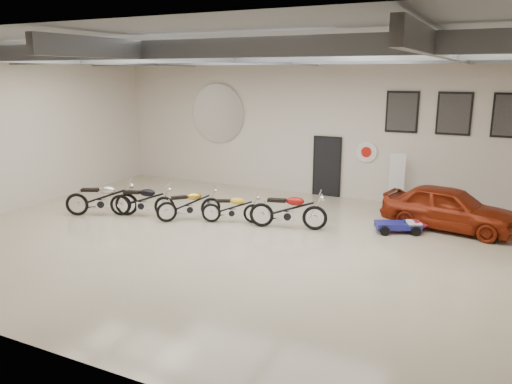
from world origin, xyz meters
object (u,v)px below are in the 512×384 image
at_px(banner_stand, 397,180).
at_px(motorcycle_black, 142,200).
at_px(motorcycle_silver, 101,198).
at_px(motorcycle_gold, 189,204).
at_px(go_kart, 403,223).
at_px(motorcycle_yellow, 232,208).
at_px(motorcycle_red, 288,209).
at_px(vintage_car, 449,208).

distance_m(banner_stand, motorcycle_black, 8.26).
relative_size(motorcycle_silver, motorcycle_gold, 1.14).
bearing_deg(go_kart, motorcycle_gold, 170.30).
height_order(motorcycle_gold, motorcycle_yellow, motorcycle_gold).
relative_size(banner_stand, go_kart, 1.21).
distance_m(banner_stand, motorcycle_red, 4.44).
distance_m(motorcycle_red, go_kart, 3.21).
xyz_separation_m(motorcycle_black, go_kart, (7.53, 1.93, -0.26)).
xyz_separation_m(banner_stand, motorcycle_yellow, (-3.99, -4.00, -0.45)).
height_order(banner_stand, motorcycle_silver, banner_stand).
bearing_deg(motorcycle_gold, motorcycle_yellow, -33.46).
relative_size(motorcycle_yellow, go_kart, 1.18).
bearing_deg(motorcycle_yellow, motorcycle_silver, 173.03).
relative_size(motorcycle_red, vintage_car, 0.60).
relative_size(banner_stand, motorcycle_black, 0.89).
distance_m(banner_stand, motorcycle_silver, 9.51).
bearing_deg(vintage_car, banner_stand, 55.11).
height_order(motorcycle_black, vintage_car, vintage_car).
xyz_separation_m(motorcycle_gold, motorcycle_red, (3.02, 0.53, 0.07)).
bearing_deg(vintage_car, motorcycle_red, 125.79).
xyz_separation_m(motorcycle_silver, motorcycle_black, (1.20, 0.47, -0.04)).
height_order(motorcycle_silver, motorcycle_black, motorcycle_silver).
relative_size(motorcycle_red, go_kart, 1.45).
bearing_deg(motorcycle_red, banner_stand, 44.37).
height_order(motorcycle_gold, go_kart, motorcycle_gold).
bearing_deg(motorcycle_red, go_kart, 4.82).
xyz_separation_m(motorcycle_black, motorcycle_gold, (1.49, 0.34, -0.03)).
bearing_deg(motorcycle_silver, motorcycle_black, -5.47).
bearing_deg(motorcycle_black, vintage_car, 0.56).
xyz_separation_m(motorcycle_silver, motorcycle_yellow, (4.01, 1.13, -0.11)).
bearing_deg(motorcycle_silver, motorcycle_red, -13.48).
relative_size(motorcycle_gold, motorcycle_yellow, 1.09).
bearing_deg(banner_stand, motorcycle_gold, -150.02).
height_order(motorcycle_black, motorcycle_red, motorcycle_red).
distance_m(motorcycle_gold, go_kart, 6.25).
distance_m(motorcycle_black, vintage_car, 9.08).
bearing_deg(banner_stand, go_kart, -84.20).
xyz_separation_m(banner_stand, go_kart, (0.73, -2.73, -0.64)).
relative_size(motorcycle_silver, motorcycle_yellow, 1.24).
distance_m(motorcycle_black, motorcycle_red, 4.60).
xyz_separation_m(motorcycle_gold, motorcycle_yellow, (1.31, 0.32, -0.04)).
bearing_deg(motorcycle_gold, go_kart, -32.39).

